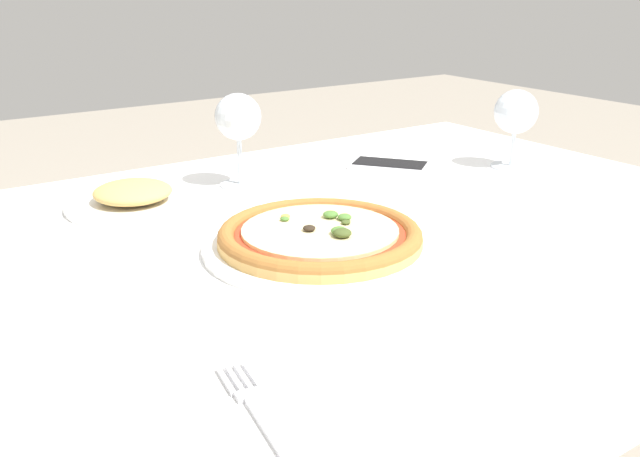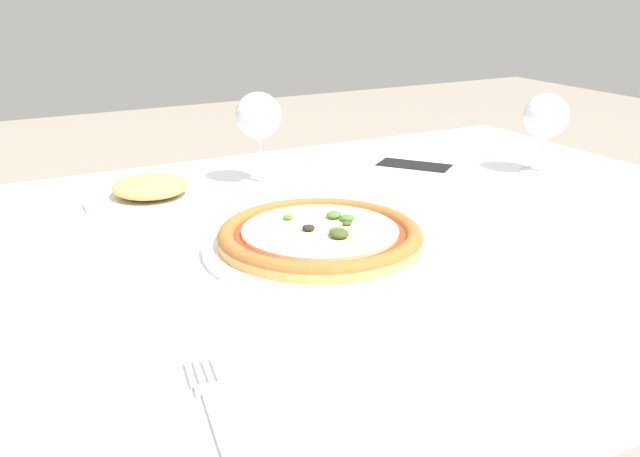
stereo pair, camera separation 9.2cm
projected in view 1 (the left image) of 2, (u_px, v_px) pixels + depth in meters
The scene contains 7 objects.
dining_table at pixel (357, 286), 1.02m from camera, with size 1.29×0.99×0.71m.
pizza_plate at pixel (320, 238), 0.92m from camera, with size 0.31×0.31×0.04m.
fork at pixel (260, 412), 0.58m from camera, with size 0.05×0.17×0.00m.
wine_glass_far_left at pixel (516, 114), 1.29m from camera, with size 0.08×0.08×0.14m.
wine_glass_far_right at pixel (238, 120), 1.17m from camera, with size 0.08×0.08×0.16m.
cell_phone at pixel (390, 165), 1.31m from camera, with size 0.14×0.16×0.01m.
side_plate at pixel (133, 198), 1.09m from camera, with size 0.21×0.21×0.04m.
Camera 1 is at (-0.57, -0.74, 1.05)m, focal length 40.00 mm.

